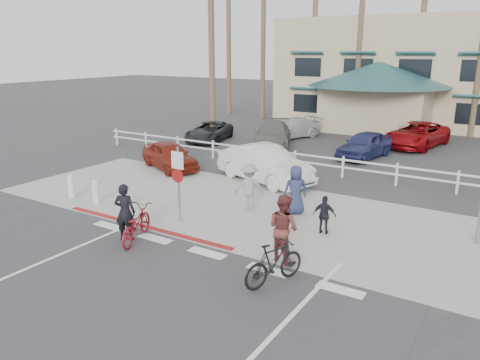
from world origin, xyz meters
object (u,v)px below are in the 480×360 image
Objects in this scene: car_white_sedan at (265,164)px; bike_red at (136,224)px; car_red_compact at (169,155)px; sign_post at (179,181)px; bike_black at (274,263)px.

bike_red is at bearing -161.82° from car_white_sedan.
car_white_sedan is at bearing -60.06° from car_red_compact.
sign_post is at bearing -161.22° from car_white_sedan.
bike_red is 0.52× the size of car_red_compact.
car_red_compact is at bearing 133.01° from sign_post.
sign_post is 5.30m from bike_black.
sign_post is at bearing -114.19° from bike_red.
sign_post reaches higher than car_white_sedan.
bike_red is at bearing -92.40° from sign_post.
car_white_sedan reaches higher than bike_red.
sign_post reaches higher than car_red_compact.
car_red_compact is (-5.06, 5.43, -0.78)m from sign_post.
car_white_sedan is at bearing 89.95° from sign_post.
bike_black is 0.38× the size of car_white_sedan.
sign_post is at bearing -111.99° from car_red_compact.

